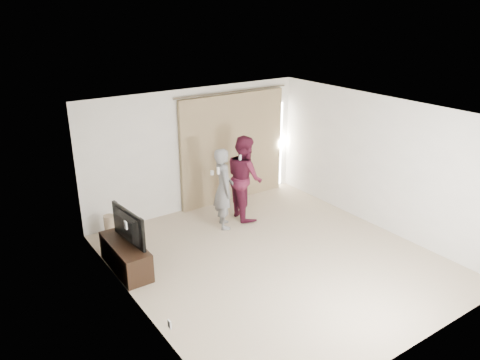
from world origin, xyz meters
The scene contains 10 objects.
floor centered at (0.00, 0.00, 0.00)m, with size 5.50×5.50×0.00m, color tan.
wall_back centered at (0.00, 2.75, 1.30)m, with size 5.00×0.04×2.60m, color white.
wall_left centered at (-2.50, 0.00, 1.30)m, with size 0.04×5.50×2.60m.
ceiling centered at (0.00, 0.00, 2.60)m, with size 5.00×5.50×0.01m, color white.
curtain centered at (0.91, 2.68, 1.20)m, with size 2.80×0.11×2.46m.
tv_console centered at (-2.27, 1.17, 0.25)m, with size 0.44×1.28×0.49m, color black.
tv centered at (-2.27, 1.17, 0.78)m, with size 1.00×0.13×0.57m, color black.
scratching_post centered at (-2.10, 2.40, 0.19)m, with size 0.35×0.35×0.47m.
person_man centered at (-0.04, 1.61, 0.81)m, with size 0.58×0.69×1.63m.
person_woman centered at (0.56, 1.75, 0.87)m, with size 0.80×0.95×1.75m.
Camera 1 is at (-4.56, -5.53, 4.22)m, focal length 35.00 mm.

